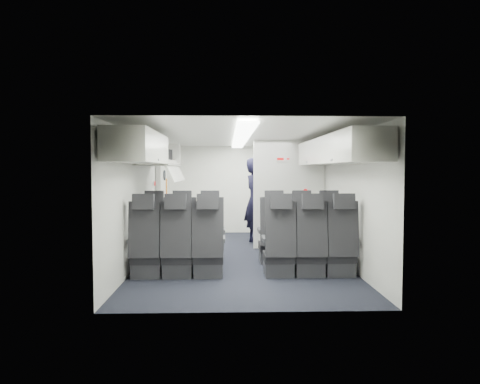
{
  "coord_description": "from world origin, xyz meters",
  "views": [
    {
      "loc": [
        -0.25,
        -7.63,
        1.57
      ],
      "look_at": [
        0.0,
        0.4,
        1.15
      ],
      "focal_mm": 32.0,
      "sensor_mm": 36.0,
      "label": 1
    }
  ],
  "objects": [
    {
      "name": "papers",
      "position": [
        0.54,
        1.4,
        1.04
      ],
      "size": [
        0.22,
        0.07,
        0.15
      ],
      "primitive_type": "cube",
      "rotation": [
        0.0,
        0.0,
        -0.21
      ],
      "color": "white",
      "rests_on": "flight_attendant"
    },
    {
      "name": "seat_row_mid",
      "position": [
        -0.0,
        -1.43,
        0.4
      ],
      "size": [
        3.33,
        0.56,
        1.24
      ],
      "color": "black",
      "rests_on": "cabin_shell"
    },
    {
      "name": "cabin_shell",
      "position": [
        0.0,
        0.0,
        1.12
      ],
      "size": [
        3.41,
        6.01,
        2.16
      ],
      "color": "black",
      "rests_on": "ground"
    },
    {
      "name": "overhead_bin_right_front",
      "position": [
        1.4,
        -0.25,
        1.86
      ],
      "size": [
        0.53,
        1.7,
        0.4
      ],
      "color": "silver",
      "rests_on": "cabin_shell"
    },
    {
      "name": "seat_row_front",
      "position": [
        -0.0,
        -0.53,
        0.4
      ],
      "size": [
        3.33,
        0.56,
        1.24
      ],
      "color": "black",
      "rests_on": "cabin_shell"
    },
    {
      "name": "carry_on_bag",
      "position": [
        -1.44,
        0.06,
        1.82
      ],
      "size": [
        0.41,
        0.32,
        0.23
      ],
      "primitive_type": "cube",
      "rotation": [
        0.0,
        0.0,
        -0.14
      ],
      "color": "black",
      "rests_on": "overhead_bin_left_front_open"
    },
    {
      "name": "galley_unit",
      "position": [
        0.95,
        2.72,
        0.95
      ],
      "size": [
        0.85,
        0.52,
        1.9
      ],
      "color": "#939399",
      "rests_on": "cabin_shell"
    },
    {
      "name": "overhead_bin_right_rear",
      "position": [
        1.4,
        -2.0,
        1.86
      ],
      "size": [
        0.53,
        1.8,
        0.4
      ],
      "color": "silver",
      "rests_on": "cabin_shell"
    },
    {
      "name": "flight_attendant",
      "position": [
        0.35,
        1.45,
        0.91
      ],
      "size": [
        0.6,
        0.76,
        1.82
      ],
      "primitive_type": "imported",
      "rotation": [
        0.0,
        0.0,
        1.84
      ],
      "color": "black",
      "rests_on": "ground"
    },
    {
      "name": "overhead_bin_left_rear",
      "position": [
        -1.4,
        -2.0,
        1.86
      ],
      "size": [
        0.53,
        1.8,
        0.4
      ],
      "color": "silver",
      "rests_on": "cabin_shell"
    },
    {
      "name": "bulkhead_partition",
      "position": [
        0.98,
        0.8,
        1.08
      ],
      "size": [
        1.4,
        0.15,
        2.13
      ],
      "color": "white",
      "rests_on": "cabin_shell"
    },
    {
      "name": "boarding_door",
      "position": [
        -1.64,
        1.55,
        0.95
      ],
      "size": [
        0.12,
        1.27,
        1.86
      ],
      "color": "silver",
      "rests_on": "cabin_shell"
    },
    {
      "name": "overhead_bin_left_front_open",
      "position": [
        -1.44,
        -0.25,
        1.74
      ],
      "size": [
        0.64,
        1.7,
        0.72
      ],
      "color": "#9E9E93",
      "rests_on": "cabin_shell"
    }
  ]
}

